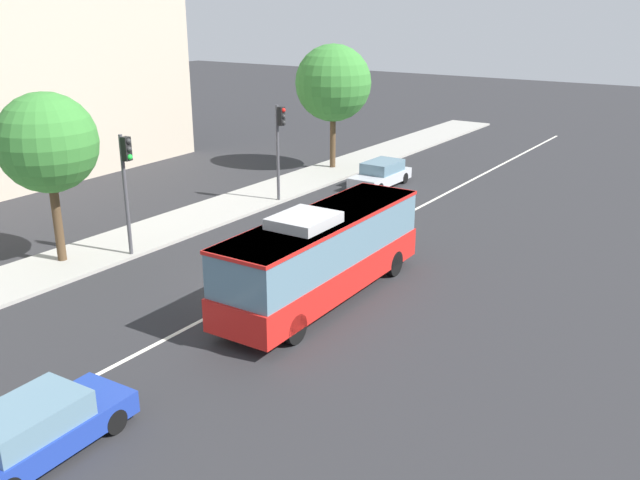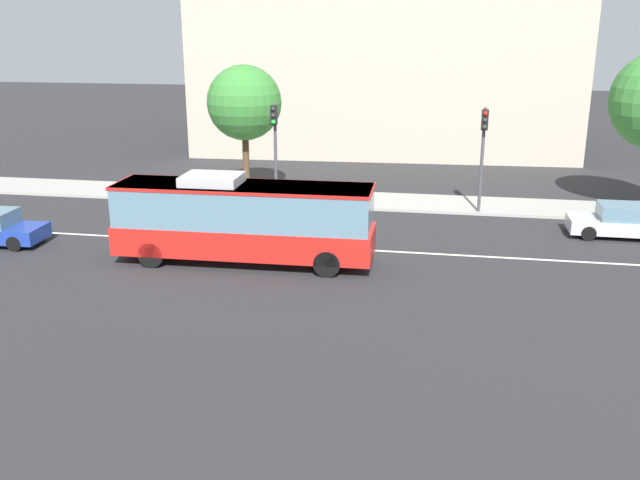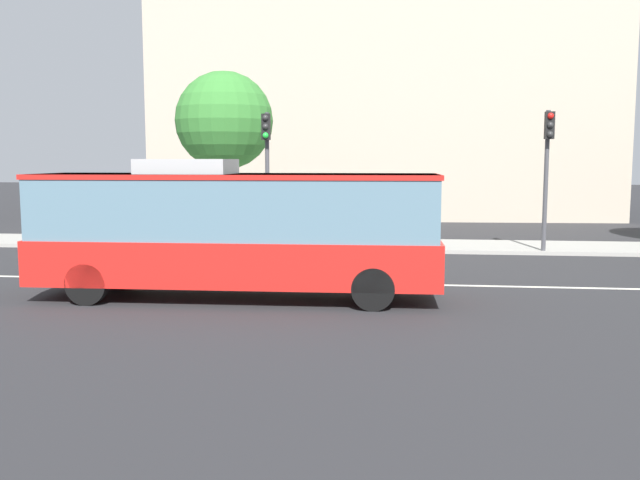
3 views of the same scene
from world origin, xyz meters
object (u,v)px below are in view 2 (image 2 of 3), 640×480
Objects in this scene: street_tree_kerbside_left at (244,103)px; sedan_silver at (624,221)px; transit_bus at (243,218)px; traffic_light_near_corner at (483,143)px; traffic_light_mid_block at (275,137)px.

sedan_silver is at bearing -14.24° from street_tree_kerbside_left.
traffic_light_near_corner is (9.28, 8.97, 1.75)m from transit_bus.
traffic_light_mid_block is (-0.92, 8.98, 1.75)m from transit_bus.
sedan_silver is at bearing 66.82° from traffic_light_near_corner.
traffic_light_near_corner is 0.75× the size of street_tree_kerbside_left.
transit_bus is at bearing 2.22° from traffic_light_mid_block.
street_tree_kerbside_left reaches higher than transit_bus.
traffic_light_mid_block is at bearing -89.23° from traffic_light_near_corner.
traffic_light_near_corner reaches higher than transit_bus.
street_tree_kerbside_left is (-12.30, 1.95, 1.42)m from traffic_light_near_corner.
traffic_light_near_corner is at bearing -9.02° from street_tree_kerbside_left.
traffic_light_near_corner is at bearing 42.79° from transit_bus.
transit_bus is 16.63m from sedan_silver.
traffic_light_near_corner is 1.00× the size of traffic_light_mid_block.
traffic_light_mid_block is (-10.21, 0.01, 0.00)m from traffic_light_near_corner.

